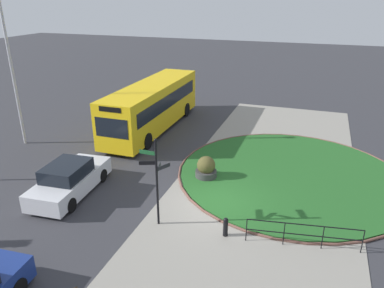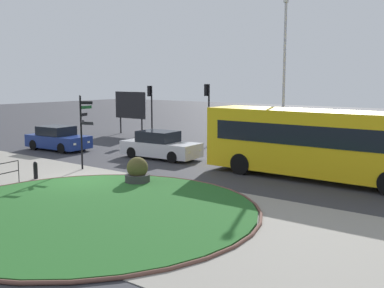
% 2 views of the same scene
% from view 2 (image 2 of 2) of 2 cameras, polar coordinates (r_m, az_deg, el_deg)
% --- Properties ---
extents(ground, '(120.00, 120.00, 0.00)m').
position_cam_2_polar(ground, '(21.03, -13.14, -4.53)').
color(ground, '#333338').
extents(sidewalk_paving, '(32.00, 8.47, 0.02)m').
position_cam_2_polar(sidewalk_paving, '(19.99, -17.07, -5.30)').
color(sidewalk_paving, gray).
rests_on(sidewalk_paving, ground).
extents(grass_island, '(11.20, 11.20, 0.10)m').
position_cam_2_polar(grass_island, '(16.33, -12.11, -7.95)').
color(grass_island, '#235B23').
rests_on(grass_island, ground).
extents(grass_kerb_ring, '(11.51, 11.51, 0.11)m').
position_cam_2_polar(grass_kerb_ring, '(16.33, -12.11, -7.94)').
color(grass_kerb_ring, brown).
rests_on(grass_kerb_ring, ground).
extents(signpost_directional, '(0.98, 1.00, 3.69)m').
position_cam_2_polar(signpost_directional, '(23.49, -13.24, 2.17)').
color(signpost_directional, black).
rests_on(signpost_directional, ground).
extents(bollard_foreground, '(0.19, 0.19, 0.80)m').
position_cam_2_polar(bollard_foreground, '(22.07, -18.63, -3.05)').
color(bollard_foreground, black).
rests_on(bollard_foreground, ground).
extents(bus_yellow, '(10.57, 2.54, 3.10)m').
position_cam_2_polar(bus_yellow, '(21.37, 15.34, 0.15)').
color(bus_yellow, yellow).
rests_on(bus_yellow, ground).
extents(car_near_lane, '(4.33, 2.19, 1.51)m').
position_cam_2_polar(car_near_lane, '(30.62, -16.12, 0.61)').
color(car_near_lane, navy).
rests_on(car_near_lane, ground).
extents(car_far_lane, '(4.70, 2.16, 1.55)m').
position_cam_2_polar(car_far_lane, '(26.35, -3.92, -0.24)').
color(car_far_lane, silver).
rests_on(car_far_lane, ground).
extents(traffic_light_near, '(0.48, 0.31, 4.12)m').
position_cam_2_polar(traffic_light_near, '(30.96, 1.92, 5.28)').
color(traffic_light_near, black).
rests_on(traffic_light_near, ground).
extents(traffic_light_far, '(0.49, 0.29, 3.95)m').
position_cam_2_polar(traffic_light_far, '(34.85, -5.11, 5.37)').
color(traffic_light_far, black).
rests_on(traffic_light_far, ground).
extents(lamppost_tall, '(0.32, 0.32, 9.20)m').
position_cam_2_polar(lamppost_tall, '(29.10, 11.23, 8.68)').
color(lamppost_tall, '#B7B7BC').
rests_on(lamppost_tall, ground).
extents(billboard_left, '(3.29, 0.18, 3.43)m').
position_cam_2_polar(billboard_left, '(37.90, -7.53, 4.64)').
color(billboard_left, black).
rests_on(billboard_left, ground).
extents(planter_near_signpost, '(1.07, 1.07, 1.17)m').
position_cam_2_polar(planter_near_signpost, '(20.09, -6.70, -3.44)').
color(planter_near_signpost, '#383838').
rests_on(planter_near_signpost, ground).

